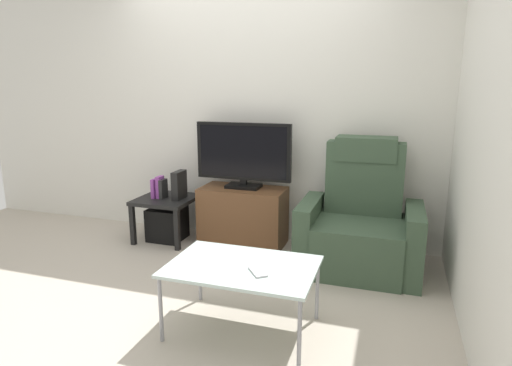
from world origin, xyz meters
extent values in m
plane|color=#B2A899|center=(0.00, 0.00, 0.00)|extent=(6.40, 6.40, 0.00)
cube|color=silver|center=(0.00, 1.13, 1.30)|extent=(6.40, 0.06, 2.60)
cube|color=silver|center=(1.88, 0.00, 1.30)|extent=(0.06, 4.48, 2.60)
cube|color=brown|center=(0.04, 0.87, 0.28)|extent=(0.81, 0.40, 0.55)
cube|color=black|center=(0.04, 0.68, 0.39)|extent=(0.74, 0.02, 0.02)
cube|color=black|center=(0.04, 0.73, 0.42)|extent=(0.34, 0.11, 0.04)
cube|color=black|center=(0.04, 0.89, 0.57)|extent=(0.32, 0.20, 0.03)
cube|color=black|center=(0.04, 0.89, 0.61)|extent=(0.06, 0.04, 0.05)
cube|color=black|center=(0.04, 0.89, 0.90)|extent=(0.92, 0.05, 0.54)
cube|color=black|center=(0.04, 0.86, 0.90)|extent=(0.84, 0.01, 0.48)
cube|color=#384C38|center=(1.15, 0.59, 0.21)|extent=(0.70, 0.72, 0.42)
cube|color=#384C38|center=(1.15, 0.86, 0.73)|extent=(0.64, 0.20, 0.62)
cube|color=#384C38|center=(1.15, 0.88, 0.98)|extent=(0.50, 0.26, 0.20)
cube|color=#384C38|center=(0.73, 0.59, 0.28)|extent=(0.14, 0.68, 0.56)
cube|color=#384C38|center=(1.57, 0.59, 0.28)|extent=(0.14, 0.68, 0.56)
cube|color=black|center=(-0.72, 0.75, 0.41)|extent=(0.54, 0.54, 0.04)
cube|color=black|center=(-0.96, 0.51, 0.20)|extent=(0.04, 0.04, 0.39)
cube|color=black|center=(-0.48, 0.51, 0.20)|extent=(0.04, 0.04, 0.39)
cube|color=black|center=(-0.96, 0.98, 0.20)|extent=(0.04, 0.04, 0.39)
cube|color=black|center=(-0.48, 0.98, 0.20)|extent=(0.04, 0.04, 0.39)
cube|color=black|center=(-0.72, 0.75, 0.16)|extent=(0.32, 0.32, 0.32)
cube|color=purple|center=(-0.82, 0.73, 0.52)|extent=(0.03, 0.13, 0.19)
cube|color=purple|center=(-0.77, 0.73, 0.53)|extent=(0.04, 0.10, 0.21)
cube|color=#262626|center=(-0.74, 0.73, 0.52)|extent=(0.03, 0.12, 0.19)
cube|color=black|center=(-0.58, 0.76, 0.56)|extent=(0.07, 0.20, 0.27)
cube|color=#B2C6C1|center=(0.55, -0.56, 0.43)|extent=(0.90, 0.60, 0.02)
cylinder|color=gray|center=(0.13, -0.83, 0.21)|extent=(0.02, 0.02, 0.42)
cylinder|color=gray|center=(0.97, -0.83, 0.21)|extent=(0.02, 0.02, 0.42)
cylinder|color=gray|center=(0.13, -0.29, 0.21)|extent=(0.02, 0.02, 0.42)
cylinder|color=gray|center=(0.97, -0.29, 0.21)|extent=(0.02, 0.02, 0.42)
cube|color=#B7B7BC|center=(0.67, -0.64, 0.44)|extent=(0.15, 0.16, 0.01)
camera|label=1|loc=(1.38, -2.86, 1.51)|focal=30.20mm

